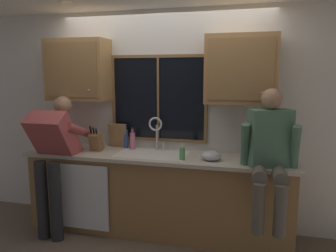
{
  "coord_description": "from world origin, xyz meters",
  "views": [
    {
      "loc": [
        1.0,
        -3.69,
        1.81
      ],
      "look_at": [
        0.13,
        -0.3,
        1.25
      ],
      "focal_mm": 34.59,
      "sensor_mm": 36.0,
      "label": 1
    }
  ],
  "objects_px": {
    "mixing_bowl": "(211,156)",
    "bottle_green_glass": "(133,140)",
    "knife_block": "(96,142)",
    "soap_dispenser": "(182,153)",
    "person_standing": "(54,152)",
    "bottle_tall_clear": "(126,138)",
    "person_sitting_on_counter": "(270,150)",
    "cutting_board": "(118,136)"
  },
  "relations": [
    {
      "from": "mixing_bowl",
      "to": "bottle_green_glass",
      "type": "relative_size",
      "value": 0.82
    },
    {
      "from": "knife_block",
      "to": "soap_dispenser",
      "type": "xyz_separation_m",
      "value": [
        1.07,
        -0.15,
        -0.04
      ]
    },
    {
      "from": "person_standing",
      "to": "bottle_tall_clear",
      "type": "xyz_separation_m",
      "value": [
        0.64,
        0.54,
        0.08
      ]
    },
    {
      "from": "person_sitting_on_counter",
      "to": "mixing_bowl",
      "type": "distance_m",
      "value": 0.62
    },
    {
      "from": "person_standing",
      "to": "person_sitting_on_counter",
      "type": "relative_size",
      "value": 1.24
    },
    {
      "from": "soap_dispenser",
      "to": "mixing_bowl",
      "type": "bearing_deg",
      "value": 12.79
    },
    {
      "from": "bottle_tall_clear",
      "to": "person_sitting_on_counter",
      "type": "bearing_deg",
      "value": -16.83
    },
    {
      "from": "person_sitting_on_counter",
      "to": "mixing_bowl",
      "type": "relative_size",
      "value": 5.91
    },
    {
      "from": "knife_block",
      "to": "mixing_bowl",
      "type": "bearing_deg",
      "value": -3.46
    },
    {
      "from": "person_standing",
      "to": "person_sitting_on_counter",
      "type": "bearing_deg",
      "value": 1.11
    },
    {
      "from": "cutting_board",
      "to": "mixing_bowl",
      "type": "relative_size",
      "value": 1.43
    },
    {
      "from": "person_standing",
      "to": "mixing_bowl",
      "type": "xyz_separation_m",
      "value": [
        1.72,
        0.23,
        0.01
      ]
    },
    {
      "from": "person_sitting_on_counter",
      "to": "bottle_tall_clear",
      "type": "relative_size",
      "value": 4.37
    },
    {
      "from": "knife_block",
      "to": "mixing_bowl",
      "type": "relative_size",
      "value": 1.51
    },
    {
      "from": "person_standing",
      "to": "bottle_green_glass",
      "type": "xyz_separation_m",
      "value": [
        0.75,
        0.49,
        0.07
      ]
    },
    {
      "from": "soap_dispenser",
      "to": "person_standing",
      "type": "bearing_deg",
      "value": -173.4
    },
    {
      "from": "mixing_bowl",
      "to": "soap_dispenser",
      "type": "relative_size",
      "value": 1.17
    },
    {
      "from": "person_sitting_on_counter",
      "to": "knife_block",
      "type": "xyz_separation_m",
      "value": [
        -1.93,
        0.27,
        -0.08
      ]
    },
    {
      "from": "person_standing",
      "to": "person_sitting_on_counter",
      "type": "distance_m",
      "value": 2.3
    },
    {
      "from": "person_sitting_on_counter",
      "to": "mixing_bowl",
      "type": "bearing_deg",
      "value": 161.97
    },
    {
      "from": "person_standing",
      "to": "cutting_board",
      "type": "xyz_separation_m",
      "value": [
        0.54,
        0.53,
        0.11
      ]
    },
    {
      "from": "person_sitting_on_counter",
      "to": "bottle_green_glass",
      "type": "distance_m",
      "value": 1.61
    },
    {
      "from": "cutting_board",
      "to": "mixing_bowl",
      "type": "height_order",
      "value": "cutting_board"
    },
    {
      "from": "person_sitting_on_counter",
      "to": "bottle_tall_clear",
      "type": "height_order",
      "value": "person_sitting_on_counter"
    },
    {
      "from": "bottle_green_glass",
      "to": "bottle_tall_clear",
      "type": "relative_size",
      "value": 0.9
    },
    {
      "from": "person_standing",
      "to": "soap_dispenser",
      "type": "relative_size",
      "value": 8.58
    },
    {
      "from": "cutting_board",
      "to": "bottle_green_glass",
      "type": "distance_m",
      "value": 0.21
    },
    {
      "from": "person_standing",
      "to": "bottle_tall_clear",
      "type": "relative_size",
      "value": 5.42
    },
    {
      "from": "person_sitting_on_counter",
      "to": "bottle_green_glass",
      "type": "height_order",
      "value": "person_sitting_on_counter"
    },
    {
      "from": "person_sitting_on_counter",
      "to": "knife_block",
      "type": "bearing_deg",
      "value": 172.08
    },
    {
      "from": "knife_block",
      "to": "bottle_green_glass",
      "type": "bearing_deg",
      "value": 24.35
    },
    {
      "from": "soap_dispenser",
      "to": "bottle_tall_clear",
      "type": "bearing_deg",
      "value": 154.1
    },
    {
      "from": "bottle_tall_clear",
      "to": "bottle_green_glass",
      "type": "bearing_deg",
      "value": -27.16
    },
    {
      "from": "bottle_green_glass",
      "to": "mixing_bowl",
      "type": "bearing_deg",
      "value": -14.9
    },
    {
      "from": "soap_dispenser",
      "to": "knife_block",
      "type": "bearing_deg",
      "value": 172.03
    },
    {
      "from": "person_standing",
      "to": "bottle_green_glass",
      "type": "height_order",
      "value": "person_standing"
    },
    {
      "from": "knife_block",
      "to": "bottle_tall_clear",
      "type": "xyz_separation_m",
      "value": [
        0.28,
        0.23,
        0.01
      ]
    },
    {
      "from": "mixing_bowl",
      "to": "person_sitting_on_counter",
      "type": "bearing_deg",
      "value": -18.03
    },
    {
      "from": "knife_block",
      "to": "bottle_tall_clear",
      "type": "bearing_deg",
      "value": 39.06
    },
    {
      "from": "person_standing",
      "to": "bottle_green_glass",
      "type": "relative_size",
      "value": 6.01
    },
    {
      "from": "soap_dispenser",
      "to": "bottle_green_glass",
      "type": "relative_size",
      "value": 0.7
    },
    {
      "from": "person_standing",
      "to": "bottle_tall_clear",
      "type": "distance_m",
      "value": 0.84
    }
  ]
}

